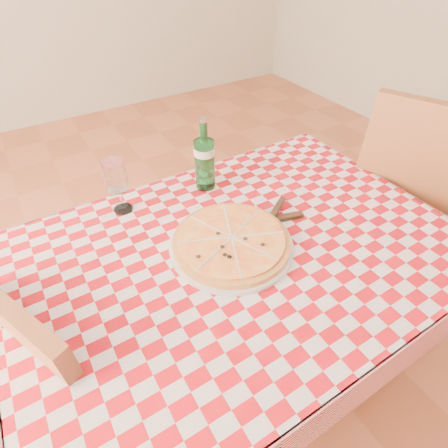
% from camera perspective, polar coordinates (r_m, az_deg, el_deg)
% --- Properties ---
extents(dining_table, '(1.20, 0.80, 0.75)m').
position_cam_1_polar(dining_table, '(1.09, 2.56, -7.69)').
color(dining_table, brown).
rests_on(dining_table, ground).
extents(tablecloth, '(1.30, 0.90, 0.01)m').
position_cam_1_polar(tablecloth, '(1.02, 2.72, -4.21)').
color(tablecloth, '#9E0912').
rests_on(tablecloth, dining_table).
extents(chair_near, '(0.62, 0.62, 1.05)m').
position_cam_1_polar(chair_near, '(1.63, 28.70, 3.03)').
color(chair_near, brown).
rests_on(chair_near, ground).
extents(chair_far, '(0.52, 0.52, 0.87)m').
position_cam_1_polar(chair_far, '(1.17, -29.53, -25.25)').
color(chair_far, brown).
rests_on(chair_far, ground).
extents(pizza_plate, '(0.47, 0.47, 0.05)m').
position_cam_1_polar(pizza_plate, '(1.01, 1.21, -2.75)').
color(pizza_plate, '#C58141').
rests_on(pizza_plate, tablecloth).
extents(water_bottle, '(0.08, 0.08, 0.26)m').
position_cam_1_polar(water_bottle, '(1.19, -3.22, 11.30)').
color(water_bottle, '#19672D').
rests_on(water_bottle, tablecloth).
extents(wine_glass, '(0.08, 0.08, 0.18)m').
position_cam_1_polar(wine_glass, '(1.15, -16.91, 5.83)').
color(wine_glass, white).
rests_on(wine_glass, tablecloth).
extents(cutlery, '(0.31, 0.27, 0.03)m').
position_cam_1_polar(cutlery, '(1.11, 7.77, 0.94)').
color(cutlery, silver).
rests_on(cutlery, tablecloth).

